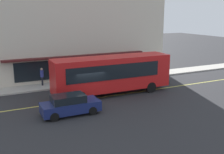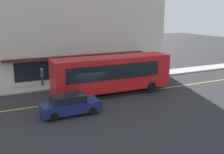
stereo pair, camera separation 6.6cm
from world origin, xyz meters
TOP-DOWN VIEW (x-y plane):
  - ground at (0.00, 0.00)m, footprint 120.00×120.00m
  - sidewalk at (0.00, 5.45)m, footprint 80.00×2.40m
  - lane_centre_stripe at (0.00, 0.00)m, footprint 36.00×0.16m
  - storefront_building at (1.38, 11.72)m, footprint 22.49×10.75m
  - bus at (2.62, 0.54)m, footprint 11.15×2.68m
  - car_navy at (-2.48, -2.78)m, footprint 4.30×1.86m
  - pedestrian_waiting at (9.35, 4.93)m, footprint 0.34×0.34m
  - pedestrian_by_curb at (-2.77, 5.82)m, footprint 0.34×0.34m

SIDE VIEW (x-z plane):
  - ground at x=0.00m, z-range 0.00..0.00m
  - lane_centre_stripe at x=0.00m, z-range 0.00..0.01m
  - sidewalk at x=0.00m, z-range 0.00..0.15m
  - car_navy at x=-2.48m, z-range -0.02..1.50m
  - pedestrian_waiting at x=9.35m, z-range 0.32..1.99m
  - pedestrian_by_curb at x=-2.77m, z-range 0.34..2.15m
  - bus at x=2.62m, z-range 0.24..3.74m
  - storefront_building at x=1.38m, z-range -0.01..15.64m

